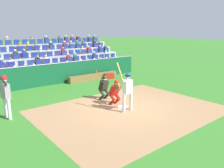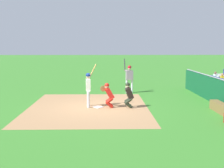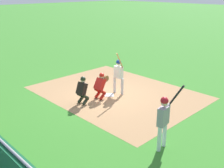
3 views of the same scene
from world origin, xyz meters
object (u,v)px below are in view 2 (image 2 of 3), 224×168
(home_plate_marker, at_px, (98,107))
(catcher_crouching, at_px, (108,94))
(on_deck_batter, at_px, (129,76))
(home_plate_umpire, at_px, (129,94))
(batter_at_plate, at_px, (88,86))

(home_plate_marker, bearing_deg, catcher_crouching, -91.37)
(on_deck_batter, bearing_deg, home_plate_umpire, 175.16)
(catcher_crouching, xyz_separation_m, home_plate_umpire, (-0.09, -1.01, 0.00))
(home_plate_umpire, xyz_separation_m, on_deck_batter, (4.65, -0.39, 0.43))
(home_plate_umpire, height_order, on_deck_batter, on_deck_batter)
(home_plate_umpire, bearing_deg, catcher_crouching, 84.74)
(batter_at_plate, height_order, home_plate_umpire, batter_at_plate)
(batter_at_plate, distance_m, on_deck_batter, 5.02)
(on_deck_batter, bearing_deg, catcher_crouching, 162.86)
(home_plate_marker, bearing_deg, home_plate_umpire, -93.92)
(batter_at_plate, relative_size, home_plate_umpire, 1.67)
(home_plate_marker, relative_size, on_deck_batter, 0.20)
(home_plate_umpire, bearing_deg, home_plate_marker, 86.08)
(home_plate_umpire, relative_size, on_deck_batter, 0.58)
(batter_at_plate, distance_m, catcher_crouching, 1.10)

